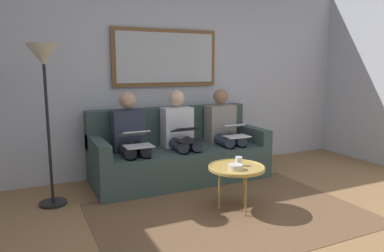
{
  "coord_description": "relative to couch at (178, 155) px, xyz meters",
  "views": [
    {
      "loc": [
        1.76,
        2.0,
        1.44
      ],
      "look_at": [
        0.0,
        -1.7,
        0.75
      ],
      "focal_mm": 33.34,
      "sensor_mm": 36.0,
      "label": 1
    }
  ],
  "objects": [
    {
      "name": "laptop_silver",
      "position": [
        0.64,
        0.3,
        0.32
      ],
      "size": [
        0.31,
        0.38,
        0.17
      ],
      "color": "silver"
    },
    {
      "name": "person_left",
      "position": [
        -0.64,
        0.07,
        0.3
      ],
      "size": [
        0.38,
        0.58,
        1.14
      ],
      "color": "gray",
      "rests_on": "couch"
    },
    {
      "name": "standing_lamp",
      "position": [
        1.55,
        0.27,
        1.06
      ],
      "size": [
        0.32,
        0.32,
        1.66
      ],
      "color": "black",
      "rests_on": "ground_plane"
    },
    {
      "name": "bowl",
      "position": [
        -0.05,
        1.29,
        0.17
      ],
      "size": [
        0.14,
        0.14,
        0.05
      ],
      "primitive_type": "cylinder",
      "color": "beige",
      "rests_on": "coffee_table"
    },
    {
      "name": "framed_mirror",
      "position": [
        0.0,
        -0.39,
        1.24
      ],
      "size": [
        1.46,
        0.05,
        0.75
      ],
      "color": "brown"
    },
    {
      "name": "coffee_table",
      "position": [
        -0.11,
        1.22,
        0.13
      ],
      "size": [
        0.56,
        0.56,
        0.46
      ],
      "color": "tan",
      "rests_on": "ground_plane"
    },
    {
      "name": "laptop_black",
      "position": [
        0.0,
        0.3,
        0.32
      ],
      "size": [
        0.32,
        0.37,
        0.16
      ],
      "color": "black"
    },
    {
      "name": "person_middle",
      "position": [
        0.0,
        0.07,
        0.3
      ],
      "size": [
        0.38,
        0.58,
        1.14
      ],
      "color": "silver",
      "rests_on": "couch"
    },
    {
      "name": "person_right",
      "position": [
        0.64,
        0.07,
        0.3
      ],
      "size": [
        0.38,
        0.58,
        1.14
      ],
      "color": "#2D3342",
      "rests_on": "couch"
    },
    {
      "name": "couch",
      "position": [
        0.0,
        0.0,
        0.0
      ],
      "size": [
        2.2,
        0.9,
        0.9
      ],
      "color": "#384C47",
      "rests_on": "ground_plane"
    },
    {
      "name": "wall_rear",
      "position": [
        0.0,
        -0.48,
        0.99
      ],
      "size": [
        6.0,
        0.12,
        2.6
      ],
      "primitive_type": "cube",
      "color": "#B7BCC6",
      "rests_on": "ground_plane"
    },
    {
      "name": "cup",
      "position": [
        -0.15,
        1.19,
        0.19
      ],
      "size": [
        0.07,
        0.07,
        0.09
      ],
      "primitive_type": "cylinder",
      "color": "silver",
      "rests_on": "coffee_table"
    },
    {
      "name": "area_rug",
      "position": [
        0.0,
        1.27,
        -0.31
      ],
      "size": [
        2.6,
        1.8,
        0.01
      ],
      "primitive_type": "cube",
      "color": "brown",
      "rests_on": "ground_plane"
    },
    {
      "name": "laptop_white",
      "position": [
        -0.64,
        0.31,
        0.31
      ],
      "size": [
        0.3,
        0.35,
        0.15
      ],
      "color": "white"
    }
  ]
}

